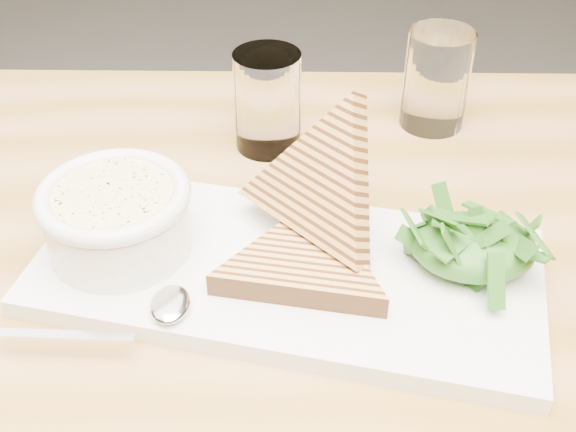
# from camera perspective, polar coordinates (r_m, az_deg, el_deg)

# --- Properties ---
(table_top) EXTENTS (1.14, 0.79, 0.04)m
(table_top) POSITION_cam_1_polar(r_m,az_deg,el_deg) (0.61, -6.39, -6.57)
(table_top) COLOR #B17F4C
(table_top) RESTS_ON ground
(platter) EXTENTS (0.43, 0.24, 0.02)m
(platter) POSITION_cam_1_polar(r_m,az_deg,el_deg) (0.58, -0.12, -4.42)
(platter) COLOR white
(platter) RESTS_ON table_top
(soup_bowl) EXTENTS (0.12, 0.12, 0.05)m
(soup_bowl) POSITION_cam_1_polar(r_m,az_deg,el_deg) (0.60, -13.24, -0.68)
(soup_bowl) COLOR white
(soup_bowl) RESTS_ON platter
(soup) EXTENTS (0.10, 0.10, 0.01)m
(soup) POSITION_cam_1_polar(r_m,az_deg,el_deg) (0.58, -13.63, 1.46)
(soup) COLOR beige
(soup) RESTS_ON soup_bowl
(bowl_rim) EXTENTS (0.12, 0.12, 0.01)m
(bowl_rim) POSITION_cam_1_polar(r_m,az_deg,el_deg) (0.58, -13.66, 1.62)
(bowl_rim) COLOR white
(bowl_rim) RESTS_ON soup_bowl
(sandwich_flat) EXTENTS (0.18, 0.18, 0.02)m
(sandwich_flat) POSITION_cam_1_polar(r_m,az_deg,el_deg) (0.56, 1.32, -3.69)
(sandwich_flat) COLOR #CF8D44
(sandwich_flat) RESTS_ON platter
(sandwich_lean) EXTENTS (0.22, 0.22, 0.18)m
(sandwich_lean) POSITION_cam_1_polar(r_m,az_deg,el_deg) (0.57, 2.51, 2.39)
(sandwich_lean) COLOR #CF8D44
(sandwich_lean) RESTS_ON sandwich_flat
(salad_base) EXTENTS (0.10, 0.08, 0.04)m
(salad_base) POSITION_cam_1_polar(r_m,az_deg,el_deg) (0.58, 14.38, -2.37)
(salad_base) COLOR #11490F
(salad_base) RESTS_ON platter
(arugula_pile) EXTENTS (0.11, 0.10, 0.05)m
(arugula_pile) POSITION_cam_1_polar(r_m,az_deg,el_deg) (0.58, 14.50, -1.76)
(arugula_pile) COLOR #427228
(arugula_pile) RESTS_ON platter
(spoon_bowl) EXTENTS (0.03, 0.04, 0.01)m
(spoon_bowl) POSITION_cam_1_polar(r_m,az_deg,el_deg) (0.54, -9.29, -6.89)
(spoon_bowl) COLOR silver
(spoon_bowl) RESTS_ON platter
(spoon_handle) EXTENTS (0.10, 0.01, 0.00)m
(spoon_handle) POSITION_cam_1_polar(r_m,az_deg,el_deg) (0.54, -17.31, -8.99)
(spoon_handle) COLOR silver
(spoon_handle) RESTS_ON platter
(glass_near) EXTENTS (0.07, 0.07, 0.10)m
(glass_near) POSITION_cam_1_polar(r_m,az_deg,el_deg) (0.72, -1.62, 9.05)
(glass_near) COLOR white
(glass_near) RESTS_ON table_top
(glass_far) EXTENTS (0.07, 0.07, 0.10)m
(glass_far) POSITION_cam_1_polar(r_m,az_deg,el_deg) (0.78, 11.65, 10.52)
(glass_far) COLOR white
(glass_far) RESTS_ON table_top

